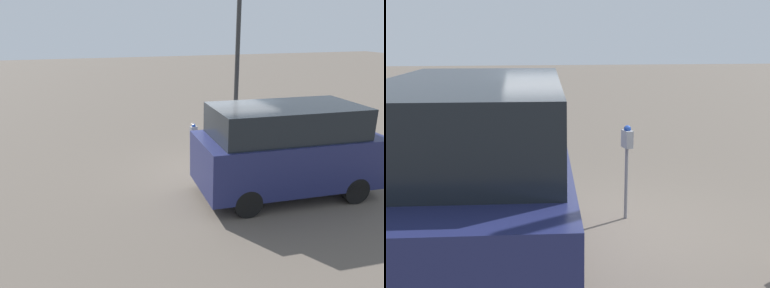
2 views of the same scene
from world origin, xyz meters
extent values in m
plane|color=#60564C|center=(0.00, 0.00, 0.00)|extent=(80.00, 80.00, 0.00)
cylinder|color=gray|center=(-0.50, 0.50, 0.56)|extent=(0.05, 0.05, 1.11)
cube|color=gray|center=(-0.50, 0.50, 1.24)|extent=(0.22, 0.15, 0.26)
sphere|color=navy|center=(-0.50, 0.50, 1.40)|extent=(0.11, 0.11, 0.11)
cube|color=navy|center=(1.28, -1.56, 0.94)|extent=(4.57, 2.23, 1.22)
cube|color=black|center=(1.17, -1.56, 1.92)|extent=(3.67, 2.02, 0.74)
cylinder|color=black|center=(-0.06, -0.61, 0.33)|extent=(0.67, 0.27, 0.66)
cylinder|color=black|center=(-0.15, -2.37, 0.33)|extent=(0.67, 0.27, 0.66)
cylinder|color=black|center=(-13.54, -6.27, 0.30)|extent=(0.60, 0.23, 0.59)
camera|label=1|loc=(-3.55, -9.21, 4.15)|focal=35.00mm
camera|label=2|loc=(6.32, -1.03, 2.74)|focal=45.00mm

